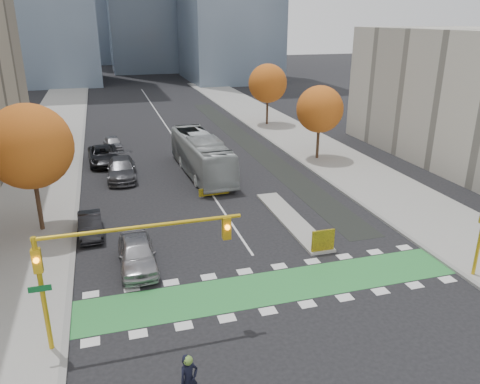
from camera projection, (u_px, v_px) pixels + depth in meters
ground at (285, 303)px, 22.54m from camera, size 300.00×300.00×0.00m
sidewalk_west at (32, 191)px, 36.93m from camera, size 7.00×120.00×0.15m
sidewalk_east at (340, 163)px, 44.06m from camera, size 7.00×120.00×0.15m
curb_west at (79, 187)px, 37.86m from camera, size 0.30×120.00×0.16m
curb_east at (306, 166)px, 43.14m from camera, size 0.30×120.00×0.16m
bike_crossing at (274, 287)px, 23.89m from camera, size 20.00×3.00×0.01m
centre_line at (167, 128)px, 58.50m from camera, size 0.15×70.00×0.01m
bike_lane_paint at (248, 143)px, 51.49m from camera, size 2.50×50.00×0.01m
median_island at (291, 220)px, 31.66m from camera, size 1.60×10.00×0.16m
hazard_board at (323, 240)px, 27.10m from camera, size 1.40×0.12×1.30m
tree_west at (29, 147)px, 28.20m from camera, size 5.20×5.20×8.22m
tree_east_near at (320, 109)px, 43.79m from camera, size 4.40×4.40×7.08m
tree_east_far at (268, 83)px, 58.17m from camera, size 4.80×4.80×7.65m
traffic_signal_west at (107, 256)px, 18.58m from camera, size 8.53×0.56×5.20m
bus at (201, 155)px, 40.69m from camera, size 3.47×12.38×3.41m
parked_car_a at (137, 254)px, 25.49m from camera, size 1.99×4.94×1.68m
parked_car_b at (90, 225)px, 29.39m from camera, size 1.58×4.10×1.33m
parked_car_c at (122, 169)px, 39.74m from camera, size 2.61×5.92×1.69m
parked_car_d at (103, 155)px, 43.88m from camera, size 2.91×5.88×1.60m
parked_car_e at (113, 143)px, 48.69m from camera, size 2.09×4.17×1.36m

